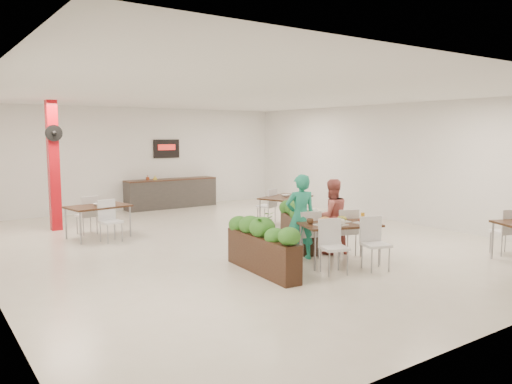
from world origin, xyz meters
The scene contains 11 objects.
ground centered at (0.00, 0.00, 0.00)m, with size 12.00×12.00×0.00m, color beige.
room_shell centered at (0.00, 0.00, 2.01)m, with size 10.10×12.10×3.22m.
red_column centered at (-3.00, 3.79, 1.64)m, with size 0.40×0.41×3.20m.
service_counter centered at (1.00, 5.65, 0.49)m, with size 3.00×0.64×2.20m.
main_table centered at (0.51, -2.58, 0.64)m, with size 1.65×1.91×0.92m.
diner_man centered at (0.12, -1.93, 0.82)m, with size 0.59×0.39×1.63m, color #239978.
diner_woman centered at (0.92, -1.93, 0.75)m, with size 0.73×0.57×1.50m, color #CF635C.
planter_left centered at (-1.01, -2.27, 0.52)m, with size 0.52×2.03×1.06m.
planter_right centered at (0.80, -1.05, 0.50)m, with size 1.03×1.85×1.03m.
side_table_a centered at (-2.43, 2.24, 0.64)m, with size 1.44×1.67×0.92m.
side_table_b centered at (2.13, 1.08, 0.64)m, with size 1.60×1.66×0.92m.
Camera 1 is at (-5.88, -9.11, 2.38)m, focal length 35.00 mm.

